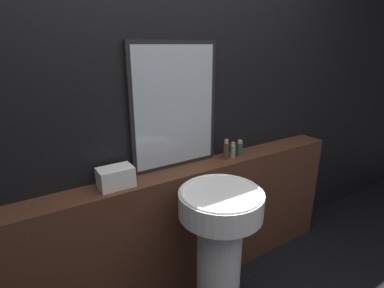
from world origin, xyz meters
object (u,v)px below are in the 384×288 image
at_px(mirror, 175,107).
at_px(lotion_bottle, 240,148).
at_px(towel_stack, 116,177).
at_px(conditioner_bottle, 233,150).
at_px(pedestal_sink, 219,245).
at_px(shampoo_bottle, 226,150).

height_order(mirror, lotion_bottle, mirror).
relative_size(mirror, towel_stack, 4.09).
distance_m(conditioner_bottle, lotion_bottle, 0.06).
xyz_separation_m(towel_stack, lotion_bottle, (0.92, 0.00, -0.00)).
bearing_deg(pedestal_sink, mirror, 91.16).
distance_m(mirror, shampoo_bottle, 0.50).
distance_m(shampoo_bottle, lotion_bottle, 0.13).
bearing_deg(lotion_bottle, conditioner_bottle, 180.00).
bearing_deg(conditioner_bottle, lotion_bottle, 0.00).
xyz_separation_m(shampoo_bottle, conditioner_bottle, (0.06, 0.00, -0.01)).
distance_m(mirror, towel_stack, 0.56).
bearing_deg(towel_stack, shampoo_bottle, 0.00).
relative_size(mirror, conditioner_bottle, 7.01).
bearing_deg(lotion_bottle, towel_stack, 180.00).
relative_size(pedestal_sink, shampoo_bottle, 6.40).
height_order(towel_stack, shampoo_bottle, shampoo_bottle).
xyz_separation_m(pedestal_sink, towel_stack, (-0.45, 0.40, 0.38)).
height_order(conditioner_bottle, lotion_bottle, lotion_bottle).
xyz_separation_m(pedestal_sink, shampoo_bottle, (0.35, 0.40, 0.39)).
relative_size(towel_stack, lotion_bottle, 1.65).
distance_m(pedestal_sink, lotion_bottle, 0.73).
height_order(mirror, conditioner_bottle, mirror).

